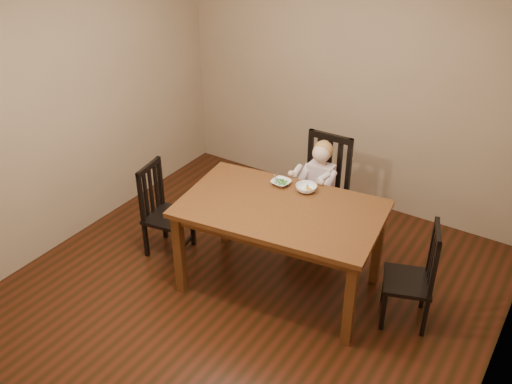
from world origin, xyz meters
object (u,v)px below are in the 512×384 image
Objects in this scene: dining_table at (281,217)px; chair_right at (414,277)px; chair_child at (321,193)px; toddler at (320,182)px; bowl_veg at (306,188)px; chair_left at (163,211)px; bowl_peas at (281,183)px.

chair_right is (1.12, 0.21, -0.30)m from dining_table.
chair_child is 1.35m from chair_right.
bowl_veg is (0.10, -0.47, 0.20)m from toddler.
toddler is (0.00, -0.06, 0.14)m from chair_child.
bowl_peas is at bearing 103.45° from chair_left.
chair_child reaches higher than bowl_peas.
chair_child reaches higher than toddler.
chair_child is at bearing 120.55° from chair_left.
bowl_veg is (0.05, 0.34, 0.13)m from dining_table.
chair_left is at bearing 37.34° from toddler.
toddler reaches higher than dining_table.
chair_right reaches higher than dining_table.
chair_left is 1.00× the size of chair_right.
chair_right is (1.17, -0.66, -0.09)m from chair_child.
chair_left is (-1.22, -0.12, -0.30)m from dining_table.
dining_table is 0.82m from toddler.
dining_table is at bearing 91.91° from chair_child.
dining_table is 3.20× the size of toddler.
chair_left is at bearing -174.34° from dining_table.
dining_table is 1.96× the size of chair_right.
chair_child is at bearing 93.15° from dining_table.
chair_child is 1.19× the size of chair_right.
toddler is (1.17, 0.93, 0.23)m from chair_left.
chair_right reaches higher than bowl_peas.
bowl_peas reaches higher than dining_table.
chair_left is 1.42m from bowl_veg.
chair_right is at bearing -6.90° from bowl_veg.
bowl_veg is at bearing 99.57° from chair_child.
bowl_peas is 0.90× the size of bowl_veg.
toddler is 3.38× the size of bowl_peas.
chair_right is 1.34m from toddler.
bowl_peas is at bearing 74.51° from chair_child.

